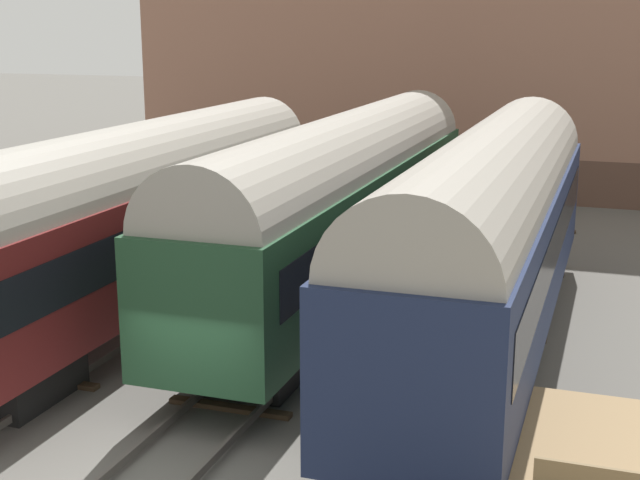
{
  "coord_description": "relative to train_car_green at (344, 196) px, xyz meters",
  "views": [
    {
      "loc": [
        7.03,
        -11.99,
        7.56
      ],
      "look_at": [
        0.0,
        8.58,
        2.2
      ],
      "focal_mm": 50.0,
      "sensor_mm": 36.0,
      "label": 1
    }
  ],
  "objects": [
    {
      "name": "track_middle",
      "position": [
        0.0,
        -10.58,
        -2.81
      ],
      "size": [
        2.6,
        60.0,
        0.26
      ],
      "color": "#4C4742",
      "rests_on": "ground"
    },
    {
      "name": "train_car_navy",
      "position": [
        4.36,
        -2.93,
        0.08
      ],
      "size": [
        2.96,
        16.87,
        5.33
      ],
      "color": "black",
      "rests_on": "ground"
    },
    {
      "name": "train_car_green",
      "position": [
        0.0,
        0.0,
        0.0
      ],
      "size": [
        2.9,
        18.35,
        5.16
      ],
      "color": "black",
      "rests_on": "ground"
    },
    {
      "name": "train_car_maroon",
      "position": [
        -4.36,
        -3.07,
        -0.04
      ],
      "size": [
        2.89,
        16.57,
        5.11
      ],
      "color": "black",
      "rests_on": "ground"
    }
  ]
}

